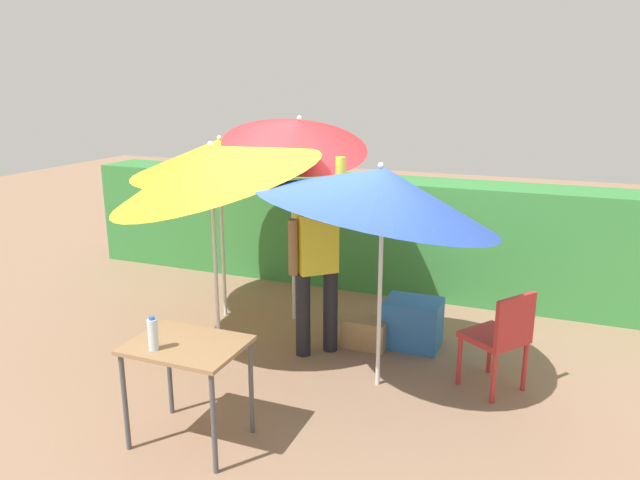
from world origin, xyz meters
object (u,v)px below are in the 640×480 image
at_px(chair_plastic, 501,335).
at_px(cooler_box, 413,323).
at_px(umbrella_yellow, 381,190).
at_px(bottle_water, 153,334).
at_px(umbrella_rainbow, 211,164).
at_px(umbrella_navy, 219,155).
at_px(crate_cardboard, 366,332).
at_px(person_vendor, 317,260).
at_px(umbrella_orange, 296,133).
at_px(folding_table, 187,356).

relative_size(chair_plastic, cooler_box, 1.65).
bearing_deg(umbrella_yellow, cooler_box, 82.50).
bearing_deg(bottle_water, umbrella_rainbow, 106.25).
bearing_deg(umbrella_navy, umbrella_rainbow, -63.65).
bearing_deg(umbrella_rainbow, chair_plastic, 4.38).
bearing_deg(crate_cardboard, bottle_water, -111.27).
relative_size(person_vendor, crate_cardboard, 4.38).
distance_m(umbrella_yellow, umbrella_navy, 2.18).
height_order(umbrella_rainbow, bottle_water, umbrella_rainbow).
distance_m(umbrella_orange, chair_plastic, 2.80).
distance_m(folding_table, bottle_water, 0.31).
bearing_deg(umbrella_navy, bottle_water, -70.13).
relative_size(umbrella_navy, crate_cardboard, 4.77).
xyz_separation_m(umbrella_orange, crate_cardboard, (0.91, -0.39, -1.88)).
distance_m(umbrella_rainbow, folding_table, 1.89).
height_order(umbrella_yellow, crate_cardboard, umbrella_yellow).
height_order(umbrella_rainbow, chair_plastic, umbrella_rainbow).
distance_m(chair_plastic, folding_table, 2.55).
relative_size(cooler_box, bottle_water, 2.25).
bearing_deg(umbrella_navy, crate_cardboard, -6.27).
bearing_deg(crate_cardboard, umbrella_navy, 173.73).
bearing_deg(cooler_box, umbrella_rainbow, -154.79).
height_order(umbrella_orange, umbrella_navy, umbrella_orange).
distance_m(cooler_box, bottle_water, 2.75).
bearing_deg(folding_table, chair_plastic, 38.34).
height_order(chair_plastic, bottle_water, bottle_water).
bearing_deg(umbrella_navy, folding_table, -65.47).
xyz_separation_m(umbrella_rainbow, cooler_box, (1.72, 0.81, -1.58)).
distance_m(umbrella_yellow, person_vendor, 1.11).
height_order(umbrella_orange, crate_cardboard, umbrella_orange).
relative_size(umbrella_orange, cooler_box, 4.57).
relative_size(umbrella_yellow, umbrella_navy, 1.04).
relative_size(cooler_box, folding_table, 0.68).
bearing_deg(umbrella_orange, cooler_box, -8.68).
height_order(umbrella_rainbow, person_vendor, umbrella_rainbow).
bearing_deg(cooler_box, umbrella_yellow, -97.50).
height_order(umbrella_rainbow, umbrella_yellow, umbrella_rainbow).
relative_size(umbrella_navy, chair_plastic, 2.30).
distance_m(umbrella_rainbow, chair_plastic, 2.91).
relative_size(umbrella_navy, bottle_water, 8.54).
distance_m(umbrella_navy, cooler_box, 2.63).
bearing_deg(person_vendor, bottle_water, -103.45).
bearing_deg(umbrella_navy, chair_plastic, -11.53).
distance_m(umbrella_orange, person_vendor, 1.39).
relative_size(person_vendor, folding_table, 2.35).
xyz_separation_m(chair_plastic, cooler_box, (-0.88, 0.61, -0.27)).
xyz_separation_m(crate_cardboard, bottle_water, (-0.85, -2.17, 0.74)).
bearing_deg(cooler_box, bottle_water, -118.25).
distance_m(umbrella_yellow, cooler_box, 1.70).
bearing_deg(umbrella_navy, person_vendor, -20.73).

